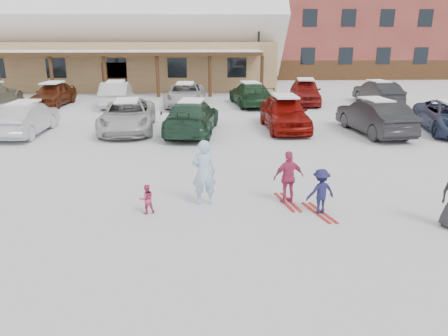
{
  "coord_description": "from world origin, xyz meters",
  "views": [
    {
      "loc": [
        -0.07,
        -9.85,
        4.43
      ],
      "look_at": [
        0.3,
        1.0,
        1.0
      ],
      "focal_mm": 35.0,
      "sensor_mm": 36.0,
      "label": 1
    }
  ],
  "objects_px": {
    "toddler_red": "(147,199)",
    "parked_car_10": "(185,94)",
    "child_navy": "(321,191)",
    "parked_car_12": "(305,92)",
    "child_magenta": "(289,177)",
    "parked_car_2": "(128,116)",
    "parked_car_1": "(25,119)",
    "parked_car_13": "(378,93)",
    "parked_car_5": "(374,117)",
    "day_lodge": "(100,37)",
    "lamp_post": "(259,46)",
    "parked_car_8": "(53,94)",
    "parked_car_3": "(192,117)",
    "parked_car_4": "(285,113)",
    "parked_car_9": "(116,94)",
    "adult_skier": "(204,173)",
    "parked_car_11": "(250,94)"
  },
  "relations": [
    {
      "from": "toddler_red",
      "to": "parked_car_10",
      "type": "xyz_separation_m",
      "value": [
        0.14,
        16.61,
        0.31
      ]
    },
    {
      "from": "child_navy",
      "to": "parked_car_12",
      "type": "distance_m",
      "value": 17.52
    },
    {
      "from": "child_magenta",
      "to": "parked_car_2",
      "type": "relative_size",
      "value": 0.28
    },
    {
      "from": "parked_car_1",
      "to": "parked_car_13",
      "type": "xyz_separation_m",
      "value": [
        18.65,
        7.81,
        -0.0
      ]
    },
    {
      "from": "parked_car_1",
      "to": "parked_car_5",
      "type": "relative_size",
      "value": 0.93
    },
    {
      "from": "day_lodge",
      "to": "toddler_red",
      "type": "height_order",
      "value": "day_lodge"
    },
    {
      "from": "lamp_post",
      "to": "parked_car_12",
      "type": "distance_m",
      "value": 7.68
    },
    {
      "from": "child_magenta",
      "to": "parked_car_8",
      "type": "height_order",
      "value": "child_magenta"
    },
    {
      "from": "parked_car_3",
      "to": "parked_car_5",
      "type": "xyz_separation_m",
      "value": [
        8.12,
        -0.41,
        0.04
      ]
    },
    {
      "from": "parked_car_3",
      "to": "parked_car_4",
      "type": "height_order",
      "value": "parked_car_4"
    },
    {
      "from": "day_lodge",
      "to": "parked_car_9",
      "type": "height_order",
      "value": "day_lodge"
    },
    {
      "from": "parked_car_4",
      "to": "parked_car_9",
      "type": "bearing_deg",
      "value": 140.87
    },
    {
      "from": "parked_car_1",
      "to": "parked_car_3",
      "type": "xyz_separation_m",
      "value": [
        7.33,
        0.07,
        0.01
      ]
    },
    {
      "from": "parked_car_5",
      "to": "day_lodge",
      "type": "bearing_deg",
      "value": -57.02
    },
    {
      "from": "parked_car_12",
      "to": "parked_car_2",
      "type": "bearing_deg",
      "value": -134.27
    },
    {
      "from": "lamp_post",
      "to": "parked_car_4",
      "type": "relative_size",
      "value": 1.26
    },
    {
      "from": "parked_car_1",
      "to": "parked_car_4",
      "type": "bearing_deg",
      "value": -176.55
    },
    {
      "from": "parked_car_8",
      "to": "day_lodge",
      "type": "bearing_deg",
      "value": 90.86
    },
    {
      "from": "parked_car_1",
      "to": "parked_car_8",
      "type": "distance_m",
      "value": 8.06
    },
    {
      "from": "toddler_red",
      "to": "parked_car_9",
      "type": "bearing_deg",
      "value": -96.29
    },
    {
      "from": "adult_skier",
      "to": "parked_car_4",
      "type": "distance_m",
      "value": 9.78
    },
    {
      "from": "parked_car_4",
      "to": "parked_car_9",
      "type": "relative_size",
      "value": 1.01
    },
    {
      "from": "parked_car_8",
      "to": "parked_car_4",
      "type": "bearing_deg",
      "value": -24.93
    },
    {
      "from": "parked_car_11",
      "to": "parked_car_13",
      "type": "xyz_separation_m",
      "value": [
        8.01,
        0.24,
        0.01
      ]
    },
    {
      "from": "parked_car_1",
      "to": "parked_car_9",
      "type": "relative_size",
      "value": 0.96
    },
    {
      "from": "child_magenta",
      "to": "parked_car_3",
      "type": "relative_size",
      "value": 0.28
    },
    {
      "from": "lamp_post",
      "to": "toddler_red",
      "type": "xyz_separation_m",
      "value": [
        -5.39,
        -23.97,
        -2.92
      ]
    },
    {
      "from": "parked_car_2",
      "to": "parked_car_3",
      "type": "bearing_deg",
      "value": -15.36
    },
    {
      "from": "parked_car_13",
      "to": "parked_car_3",
      "type": "bearing_deg",
      "value": 29.41
    },
    {
      "from": "child_magenta",
      "to": "parked_car_1",
      "type": "height_order",
      "value": "parked_car_1"
    },
    {
      "from": "parked_car_4",
      "to": "parked_car_8",
      "type": "relative_size",
      "value": 1.11
    },
    {
      "from": "parked_car_12",
      "to": "parked_car_13",
      "type": "distance_m",
      "value": 4.53
    },
    {
      "from": "parked_car_2",
      "to": "parked_car_12",
      "type": "bearing_deg",
      "value": 32.75
    },
    {
      "from": "parked_car_2",
      "to": "adult_skier",
      "type": "bearing_deg",
      "value": -73.01
    },
    {
      "from": "parked_car_1",
      "to": "parked_car_2",
      "type": "height_order",
      "value": "parked_car_1"
    },
    {
      "from": "toddler_red",
      "to": "parked_car_4",
      "type": "height_order",
      "value": "parked_car_4"
    },
    {
      "from": "parked_car_4",
      "to": "parked_car_8",
      "type": "xyz_separation_m",
      "value": [
        -13.04,
        7.26,
        -0.08
      ]
    },
    {
      "from": "child_navy",
      "to": "parked_car_13",
      "type": "bearing_deg",
      "value": -130.98
    },
    {
      "from": "lamp_post",
      "to": "parked_car_8",
      "type": "bearing_deg",
      "value": -152.15
    },
    {
      "from": "adult_skier",
      "to": "parked_car_12",
      "type": "bearing_deg",
      "value": -115.69
    },
    {
      "from": "adult_skier",
      "to": "parked_car_12",
      "type": "height_order",
      "value": "adult_skier"
    },
    {
      "from": "toddler_red",
      "to": "child_magenta",
      "type": "distance_m",
      "value": 3.74
    },
    {
      "from": "parked_car_4",
      "to": "parked_car_8",
      "type": "distance_m",
      "value": 14.92
    },
    {
      "from": "parked_car_11",
      "to": "parked_car_13",
      "type": "distance_m",
      "value": 8.01
    },
    {
      "from": "parked_car_9",
      "to": "parked_car_2",
      "type": "bearing_deg",
      "value": 100.06
    },
    {
      "from": "lamp_post",
      "to": "parked_car_5",
      "type": "bearing_deg",
      "value": -76.94
    },
    {
      "from": "adult_skier",
      "to": "child_magenta",
      "type": "bearing_deg",
      "value": 175.03
    },
    {
      "from": "child_magenta",
      "to": "parked_car_4",
      "type": "distance_m",
      "value": 9.18
    },
    {
      "from": "lamp_post",
      "to": "child_navy",
      "type": "distance_m",
      "value": 24.28
    },
    {
      "from": "child_magenta",
      "to": "parked_car_12",
      "type": "height_order",
      "value": "parked_car_12"
    }
  ]
}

